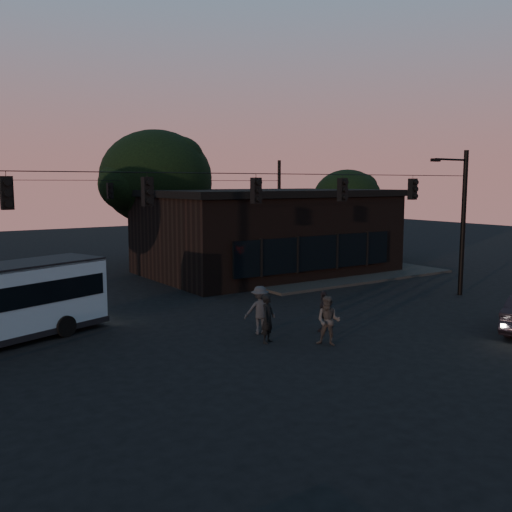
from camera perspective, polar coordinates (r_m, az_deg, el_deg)
ground at (r=19.85m, az=6.62°, el=-9.85°), size 120.00×120.00×0.00m
sidewalk_far_right at (r=37.85m, az=6.49°, el=-1.48°), size 14.00×10.00×0.15m
building at (r=37.24m, az=1.06°, el=2.50°), size 15.40×10.41×5.40m
tree_behind at (r=39.86m, az=-9.97°, el=7.72°), size 7.60×7.60×9.43m
tree_right at (r=44.42m, az=9.09°, el=5.68°), size 5.20×5.20×6.86m
signal_rig_near at (r=22.18m, az=-0.00°, el=3.71°), size 26.24×0.30×7.50m
signal_rig_far at (r=36.53m, az=-14.34°, el=4.53°), size 26.24×0.30×7.50m
pedestrian_a at (r=21.02m, az=1.19°, el=-6.28°), size 0.79×0.71×1.81m
pedestrian_b at (r=20.87m, az=7.25°, el=-6.44°), size 1.07×1.11×1.81m
pedestrian_c at (r=22.78m, az=6.79°, el=-5.48°), size 1.03×0.84×1.64m
pedestrian_d at (r=22.21m, az=0.40°, el=-5.42°), size 1.40×1.14×1.89m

